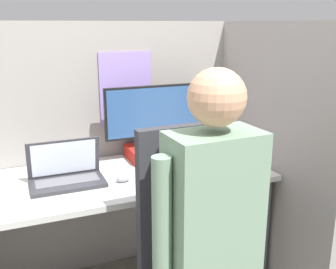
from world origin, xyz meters
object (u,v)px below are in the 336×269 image
object	(u,v)px
stapler	(229,153)
paper_box	(156,152)
carrot_toy	(175,183)
monitor	(156,114)
office_chair	(198,266)
laptop	(67,175)
person	(218,232)

from	to	relation	value
stapler	paper_box	bearing A→B (deg)	159.74
carrot_toy	monitor	bearing A→B (deg)	80.99
carrot_toy	stapler	bearing A→B (deg)	31.80
paper_box	office_chair	world-z (taller)	office_chair
monitor	stapler	bearing A→B (deg)	-20.60
stapler	office_chair	distance (m)	0.93
paper_box	laptop	distance (m)	0.60
stapler	office_chair	xyz separation A→B (m)	(-0.56, -0.70, -0.21)
monitor	person	world-z (taller)	person
office_chair	person	size ratio (longest dim) A/B	0.81
monitor	laptop	distance (m)	0.64
laptop	office_chair	xyz separation A→B (m)	(0.42, -0.66, -0.23)
carrot_toy	office_chair	xyz separation A→B (m)	(-0.07, -0.40, -0.21)
stapler	carrot_toy	bearing A→B (deg)	-148.20
monitor	laptop	world-z (taller)	monitor
laptop	stapler	distance (m)	0.99
monitor	stapler	distance (m)	0.51
laptop	office_chair	distance (m)	0.81
stapler	person	size ratio (longest dim) A/B	0.11
paper_box	laptop	size ratio (longest dim) A/B	0.93
paper_box	monitor	bearing A→B (deg)	90.00
laptop	person	size ratio (longest dim) A/B	0.26
monitor	paper_box	bearing A→B (deg)	-90.00
monitor	laptop	bearing A→B (deg)	-160.01
carrot_toy	person	bearing A→B (deg)	-97.81
laptop	person	distance (m)	0.92
paper_box	monitor	distance (m)	0.24
stapler	office_chair	bearing A→B (deg)	-128.64
office_chair	person	distance (m)	0.29
carrot_toy	office_chair	world-z (taller)	office_chair
laptop	stapler	world-z (taller)	laptop
office_chair	person	xyz separation A→B (m)	(-0.01, -0.16, 0.25)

